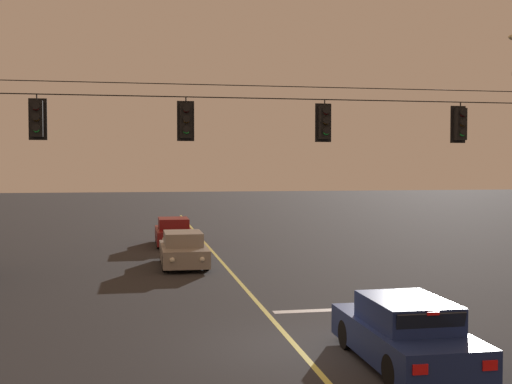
{
  "coord_description": "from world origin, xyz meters",
  "views": [
    {
      "loc": [
        -3.5,
        -14.0,
        4.07
      ],
      "look_at": [
        0.0,
        5.13,
        3.3
      ],
      "focal_mm": 45.51,
      "sensor_mm": 36.0,
      "label": 1
    }
  ],
  "objects": [
    {
      "name": "traffic_light_right_inner",
      "position": [
        6.07,
        4.11,
        5.34
      ],
      "size": [
        0.48,
        0.41,
        1.22
      ],
      "color": "black"
    },
    {
      "name": "traffic_light_leftmost",
      "position": [
        -6.13,
        4.11,
        5.34
      ],
      "size": [
        0.48,
        0.41,
        1.22
      ],
      "color": "black"
    },
    {
      "name": "traffic_light_centre",
      "position": [
        1.83,
        4.11,
        5.34
      ],
      "size": [
        0.48,
        0.41,
        1.22
      ],
      "color": "black"
    },
    {
      "name": "car_oncoming_trailing",
      "position": [
        -1.69,
        19.65,
        0.65
      ],
      "size": [
        1.8,
        4.42,
        1.39
      ],
      "color": "maroon",
      "rests_on": "ground"
    },
    {
      "name": "stop_bar_paint",
      "position": [
        1.9,
        3.53,
        0.0
      ],
      "size": [
        3.4,
        0.36,
        0.01
      ],
      "primitive_type": "cube",
      "color": "silver",
      "rests_on": "ground"
    },
    {
      "name": "car_oncoming_lead",
      "position": [
        -1.69,
        12.48,
        0.65
      ],
      "size": [
        1.8,
        4.42,
        1.39
      ],
      "color": "gray",
      "rests_on": "ground"
    },
    {
      "name": "signal_span_assembly",
      "position": [
        -0.0,
        4.13,
        3.85
      ],
      "size": [
        19.17,
        0.32,
        7.4
      ],
      "color": "#38281C",
      "rests_on": "ground"
    },
    {
      "name": "car_waiting_near_lane",
      "position": [
        1.87,
        -1.64,
        0.65
      ],
      "size": [
        1.8,
        4.33,
        1.39
      ],
      "color": "navy",
      "rests_on": "ground"
    },
    {
      "name": "traffic_light_left_inner",
      "position": [
        -2.16,
        4.11,
        5.34
      ],
      "size": [
        0.48,
        0.41,
        1.22
      ],
      "color": "black"
    },
    {
      "name": "lane_centre_stripe",
      "position": [
        0.0,
        10.13,
        0.0
      ],
      "size": [
        0.14,
        60.0,
        0.01
      ],
      "primitive_type": "cube",
      "color": "#D1C64C",
      "rests_on": "ground"
    },
    {
      "name": "ground_plane",
      "position": [
        0.0,
        0.0,
        0.0
      ],
      "size": [
        180.0,
        180.0,
        0.0
      ],
      "primitive_type": "plane",
      "color": "#28282B"
    }
  ]
}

